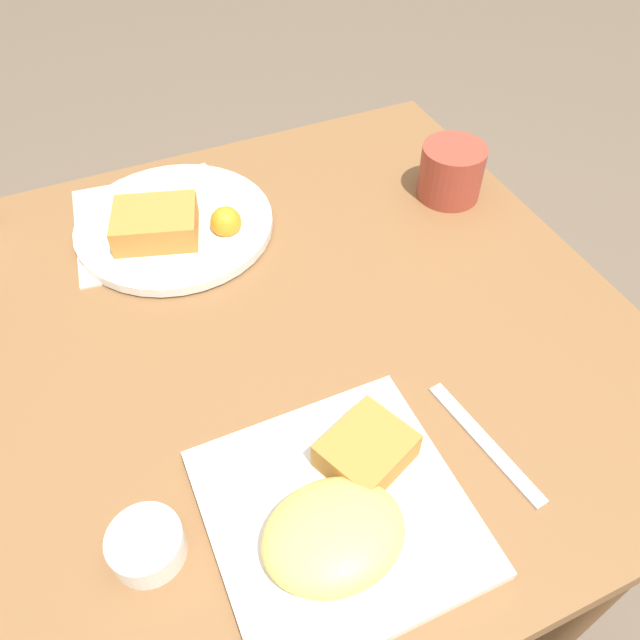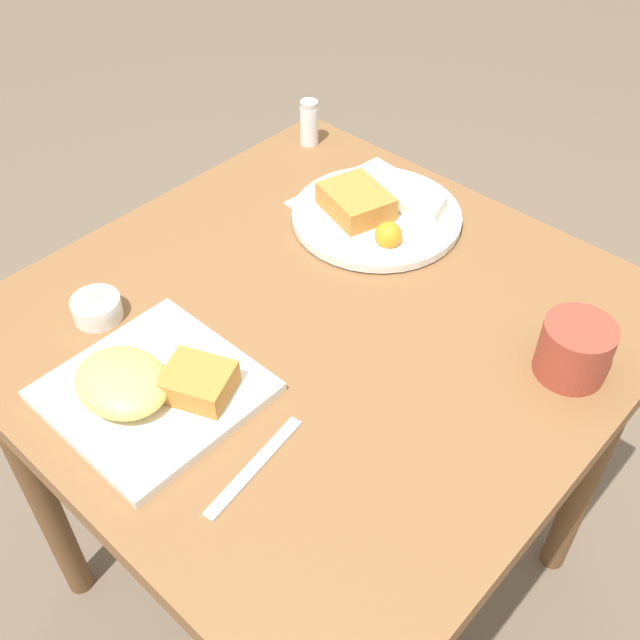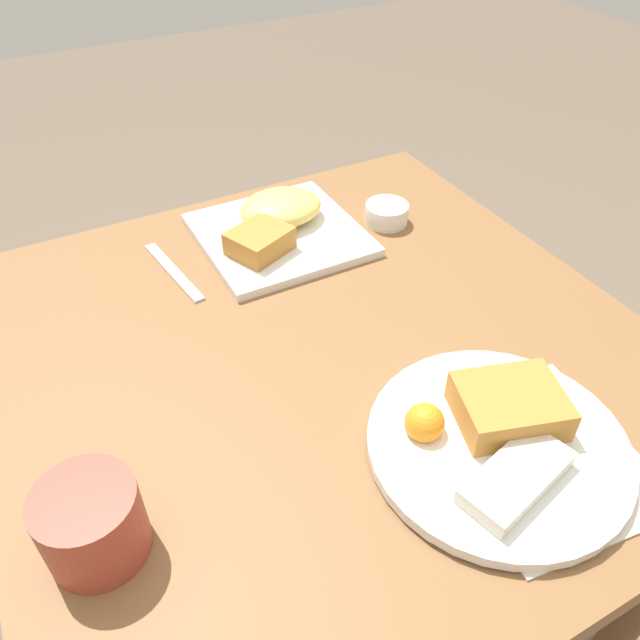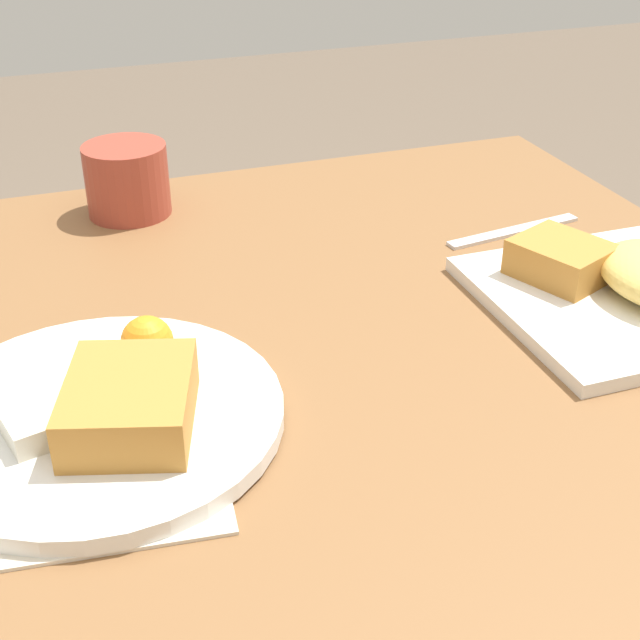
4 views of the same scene
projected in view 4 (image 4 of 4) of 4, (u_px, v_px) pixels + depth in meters
name	position (u px, v px, depth m)	size (l,w,h in m)	color
dining_table	(346.00, 410.00, 0.88)	(0.83, 0.85, 0.76)	brown
menu_card	(67.00, 464.00, 0.65)	(0.22, 0.24, 0.00)	beige
plate_square_near	(628.00, 285.00, 0.84)	(0.25, 0.25, 0.06)	white
plate_oval_far	(103.00, 408.00, 0.68)	(0.28, 0.28, 0.05)	white
butter_knife	(514.00, 231.00, 1.00)	(0.04, 0.17, 0.00)	silver
coffee_mug	(127.00, 180.00, 1.02)	(0.10, 0.10, 0.08)	#9E3D2D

